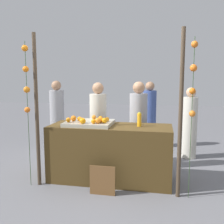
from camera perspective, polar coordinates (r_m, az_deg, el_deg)
ground_plane at (r=4.32m, az=-0.40°, el=-15.01°), size 24.00×24.00×0.00m
stall_counter at (r=4.16m, az=-0.40°, el=-9.23°), size 1.96×0.72×0.91m
orange_tray at (r=4.12m, az=-5.13°, el=-2.51°), size 0.75×0.61×0.06m
orange_0 at (r=4.07m, az=-1.12°, el=-1.66°), size 0.07×0.07×0.07m
orange_1 at (r=4.16m, az=-8.69°, el=-1.42°), size 0.09×0.09×0.09m
orange_2 at (r=3.97m, az=-2.65°, el=-1.81°), size 0.09×0.09×0.09m
orange_3 at (r=3.89m, az=-6.62°, el=-2.00°), size 0.09×0.09×0.09m
orange_4 at (r=4.08m, az=-9.84°, el=-1.74°), size 0.07×0.07×0.07m
orange_5 at (r=3.89m, az=-3.20°, el=-1.99°), size 0.09×0.09×0.09m
orange_6 at (r=3.99m, az=-6.92°, el=-1.83°), size 0.08×0.08×0.08m
orange_7 at (r=4.15m, az=-7.36°, el=-1.55°), size 0.07×0.07×0.07m
orange_8 at (r=4.30m, az=-4.11°, el=-1.17°), size 0.08×0.08×0.08m
orange_9 at (r=3.89m, az=-4.21°, el=-2.13°), size 0.07×0.07×0.07m
orange_10 at (r=4.19m, az=-2.61°, el=-1.40°), size 0.07×0.07×0.07m
orange_11 at (r=3.91m, az=-1.75°, el=-1.95°), size 0.09×0.09×0.09m
juice_bottle at (r=3.99m, az=6.19°, el=-1.76°), size 0.07×0.07×0.22m
chalkboard_sign at (r=3.74m, az=-2.14°, el=-15.26°), size 0.37×0.03×0.44m
vendor_left at (r=4.80m, az=-3.14°, el=-3.49°), size 0.32×0.32×1.59m
vendor_right at (r=4.66m, az=5.94°, el=-3.74°), size 0.32×0.32×1.61m
crowd_person_0 at (r=6.15m, az=8.44°, el=-1.10°), size 0.32×0.32×1.59m
crowd_person_1 at (r=5.50m, az=17.16°, el=-2.91°), size 0.30×0.30×1.48m
crowd_person_2 at (r=5.91m, az=-12.27°, el=-1.44°), size 0.32×0.32×1.61m
canopy_post_left at (r=4.00m, az=-16.65°, el=0.15°), size 0.06×0.06×2.33m
canopy_post_right at (r=3.55m, az=15.23°, el=-0.71°), size 0.06×0.06×2.33m
garland_strand_left at (r=3.98m, az=-18.82°, el=6.94°), size 0.10×0.11×2.20m
garland_strand_right at (r=3.52m, az=17.87°, el=6.86°), size 0.10×0.10×2.20m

